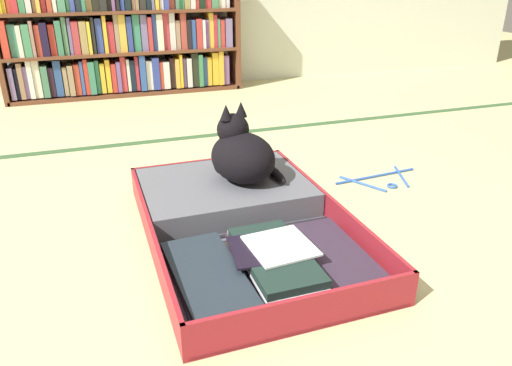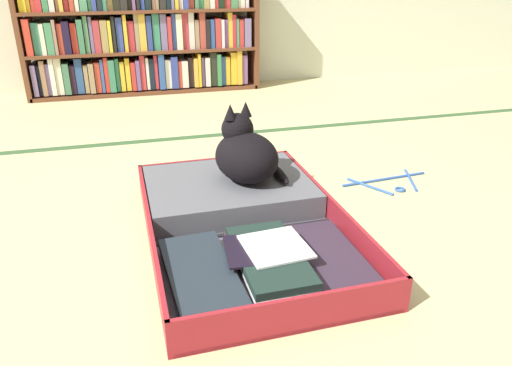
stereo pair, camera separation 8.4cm
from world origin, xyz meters
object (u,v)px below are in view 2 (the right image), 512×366
Objects in this scene: black_cat at (245,154)px; clothes_hanger at (390,182)px; bookshelf at (143,33)px; open_suitcase at (239,217)px.

clothes_hanger is at bearing 2.72° from black_cat.
black_cat is at bearing -83.35° from bookshelf.
black_cat reaches higher than open_suitcase.
black_cat is 0.62m from clothes_hanger.
bookshelf is at bearing 94.38° from open_suitcase.
bookshelf reaches higher than clothes_hanger.
clothes_hanger is at bearing -66.06° from bookshelf.
open_suitcase is at bearing -85.62° from bookshelf.
open_suitcase is (0.15, -2.01, -0.35)m from bookshelf.
clothes_hanger is (0.59, 0.03, -0.19)m from black_cat.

